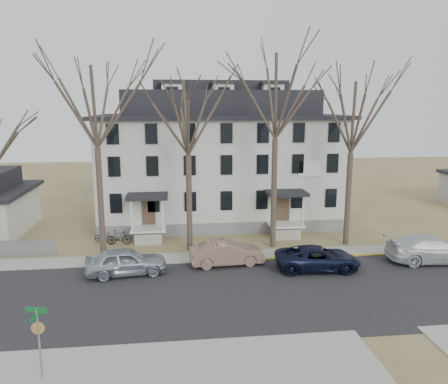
{
  "coord_description": "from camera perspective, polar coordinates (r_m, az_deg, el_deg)",
  "views": [
    {
      "loc": [
        -5.98,
        -19.86,
        10.16
      ],
      "look_at": [
        -2.65,
        9.0,
        4.29
      ],
      "focal_mm": 35.0,
      "sensor_mm": 36.0,
      "label": 1
    }
  ],
  "objects": [
    {
      "name": "ground",
      "position": [
        23.09,
        9.45,
        -14.84
      ],
      "size": [
        120.0,
        120.0,
        0.0
      ],
      "primitive_type": "plane",
      "color": "olive",
      "rests_on": "ground"
    },
    {
      "name": "main_road",
      "position": [
        24.83,
        8.15,
        -12.85
      ],
      "size": [
        120.0,
        10.0,
        0.04
      ],
      "primitive_type": "cube",
      "color": "#27272A",
      "rests_on": "ground"
    },
    {
      "name": "far_sidewalk",
      "position": [
        30.25,
        5.27,
        -8.25
      ],
      "size": [
        120.0,
        2.0,
        0.08
      ],
      "primitive_type": "cube",
      "color": "#A09F97",
      "rests_on": "ground"
    },
    {
      "name": "near_sidewalk_left",
      "position": [
        18.12,
        -12.86,
        -23.01
      ],
      "size": [
        20.0,
        5.0,
        0.08
      ],
      "primitive_type": "cube",
      "color": "#A09F97",
      "rests_on": "ground"
    },
    {
      "name": "yellow_curb",
      "position": [
        30.83,
        14.85,
        -8.21
      ],
      "size": [
        14.0,
        0.25,
        0.06
      ],
      "primitive_type": "cube",
      "color": "gold",
      "rests_on": "ground"
    },
    {
      "name": "boarding_house",
      "position": [
        38.32,
        -0.57,
        4.26
      ],
      "size": [
        20.8,
        12.36,
        12.05
      ],
      "color": "slate",
      "rests_on": "ground"
    },
    {
      "name": "tree_far_left",
      "position": [
        30.08,
        -16.52,
        11.32
      ],
      "size": [
        8.4,
        8.4,
        13.72
      ],
      "color": "#473B31",
      "rests_on": "ground"
    },
    {
      "name": "tree_mid_left",
      "position": [
        29.68,
        -4.76,
        10.31
      ],
      "size": [
        7.8,
        7.8,
        12.74
      ],
      "color": "#473B31",
      "rests_on": "ground"
    },
    {
      "name": "tree_center",
      "position": [
        30.48,
        6.84,
        13.09
      ],
      "size": [
        9.0,
        9.0,
        14.7
      ],
      "color": "#473B31",
      "rests_on": "ground"
    },
    {
      "name": "tree_mid_right",
      "position": [
        32.18,
        16.5,
        9.98
      ],
      "size": [
        7.8,
        7.8,
        12.74
      ],
      "color": "#473B31",
      "rests_on": "ground"
    },
    {
      "name": "car_silver",
      "position": [
        27.26,
        -12.68,
        -8.91
      ],
      "size": [
        5.02,
        2.55,
        1.64
      ],
      "primitive_type": "imported",
      "rotation": [
        0.0,
        0.0,
        1.7
      ],
      "color": "#9EACB6",
      "rests_on": "ground"
    },
    {
      "name": "car_tan",
      "position": [
        28.16,
        0.37,
        -8.03
      ],
      "size": [
        4.85,
        2.04,
        1.56
      ],
      "primitive_type": "imported",
      "rotation": [
        0.0,
        0.0,
        1.66
      ],
      "color": "#906A5D",
      "rests_on": "ground"
    },
    {
      "name": "car_navy",
      "position": [
        28.02,
        12.11,
        -8.51
      ],
      "size": [
        5.39,
        2.78,
        1.45
      ],
      "primitive_type": "imported",
      "rotation": [
        0.0,
        0.0,
        1.5
      ],
      "color": "black",
      "rests_on": "ground"
    },
    {
      "name": "car_white",
      "position": [
        31.69,
        25.57,
        -6.8
      ],
      "size": [
        6.08,
        2.83,
        1.72
      ],
      "primitive_type": "imported",
      "rotation": [
        0.0,
        0.0,
        1.5
      ],
      "color": "silver",
      "rests_on": "ground"
    },
    {
      "name": "bicycle_left",
      "position": [
        33.7,
        -15.4,
        -5.78
      ],
      "size": [
        1.71,
        1.21,
        0.86
      ],
      "primitive_type": "imported",
      "rotation": [
        0.0,
        0.0,
        1.13
      ],
      "color": "black",
      "rests_on": "ground"
    },
    {
      "name": "bicycle_right",
      "position": [
        32.96,
        -13.54,
        -5.85
      ],
      "size": [
        1.85,
        0.59,
        1.1
      ],
      "primitive_type": "imported",
      "rotation": [
        0.0,
        0.0,
        1.53
      ],
      "color": "black",
      "rests_on": "ground"
    },
    {
      "name": "street_sign",
      "position": [
        18.18,
        -23.08,
        -16.59
      ],
      "size": [
        0.83,
        0.83,
        2.92
      ],
      "rotation": [
        0.0,
        0.0,
        -0.25
      ],
      "color": "gray",
      "rests_on": "ground"
    }
  ]
}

